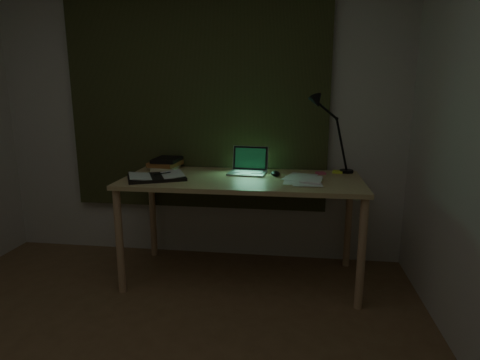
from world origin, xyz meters
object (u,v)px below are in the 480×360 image
at_px(laptop, 247,161).
at_px(loose_papers, 304,179).
at_px(open_textbook, 156,177).
at_px(desk_lamp, 348,136).
at_px(desk, 242,229).
at_px(book_stack, 166,163).

height_order(laptop, loose_papers, laptop).
bearing_deg(open_textbook, desk_lamp, -7.92).
xyz_separation_m(desk, open_textbook, (-0.62, -0.12, 0.42)).
distance_m(open_textbook, loose_papers, 1.09).
xyz_separation_m(laptop, desk_lamp, (0.78, 0.17, 0.19)).
bearing_deg(laptop, loose_papers, -15.71).
height_order(laptop, book_stack, laptop).
bearing_deg(book_stack, laptop, -8.13).
height_order(desk, open_textbook, open_textbook).
height_order(loose_papers, desk_lamp, desk_lamp).
relative_size(book_stack, loose_papers, 0.74).
xyz_separation_m(open_textbook, book_stack, (-0.04, 0.36, 0.03)).
bearing_deg(laptop, book_stack, 178.15).
bearing_deg(book_stack, loose_papers, -13.76).
relative_size(desk, book_stack, 6.84).
bearing_deg(desk, open_textbook, -168.89).
xyz_separation_m(open_textbook, loose_papers, (1.09, 0.08, -0.01)).
distance_m(laptop, open_textbook, 0.70).
height_order(laptop, desk_lamp, desk_lamp).
bearing_deg(desk, desk_lamp, 21.25).
distance_m(desk, laptop, 0.53).
relative_size(laptop, open_textbook, 0.79).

